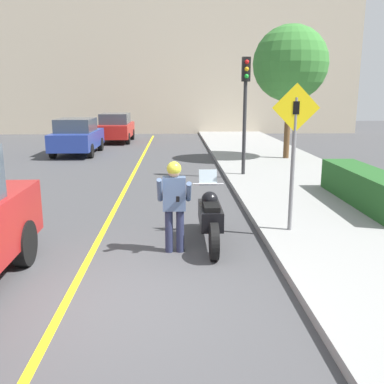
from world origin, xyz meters
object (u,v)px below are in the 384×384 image
object	(u,v)px
traffic_light	(245,94)
street_tree	(290,64)
crossing_sign	(294,144)
parked_car_blue	(77,136)
parked_car_red	(116,127)
person_biker	(174,198)
motorcycle	(210,217)

from	to	relation	value
traffic_light	street_tree	xyz separation A→B (m)	(2.39, 3.68, 1.20)
traffic_light	street_tree	bearing A→B (deg)	57.02
crossing_sign	traffic_light	size ratio (longest dim) A/B	0.75
street_tree	parked_car_blue	bearing A→B (deg)	164.77
crossing_sign	street_tree	xyz separation A→B (m)	(2.41, 9.75, 2.12)
crossing_sign	parked_car_red	distance (m)	18.54
street_tree	parked_car_blue	distance (m)	10.10
person_biker	parked_car_blue	xyz separation A→B (m)	(-4.58, 13.02, -0.14)
crossing_sign	traffic_light	world-z (taller)	traffic_light
crossing_sign	motorcycle	bearing A→B (deg)	-169.46
person_biker	traffic_light	bearing A→B (deg)	71.32
traffic_light	parked_car_red	size ratio (longest dim) A/B	0.90
traffic_light	street_tree	distance (m)	4.54
traffic_light	parked_car_blue	xyz separation A→B (m)	(-6.89, 6.20, -1.92)
street_tree	parked_car_blue	xyz separation A→B (m)	(-9.27, 2.52, -3.12)
crossing_sign	parked_car_blue	size ratio (longest dim) A/B	0.68
person_biker	parked_car_blue	distance (m)	13.80
person_biker	parked_car_red	size ratio (longest dim) A/B	0.39
motorcycle	person_biker	size ratio (longest dim) A/B	1.41
motorcycle	crossing_sign	distance (m)	2.12
crossing_sign	traffic_light	distance (m)	6.14
crossing_sign	parked_car_blue	world-z (taller)	crossing_sign
traffic_light	crossing_sign	bearing A→B (deg)	-90.20
person_biker	crossing_sign	distance (m)	2.55
person_biker	crossing_sign	world-z (taller)	crossing_sign
crossing_sign	street_tree	bearing A→B (deg)	76.13
person_biker	street_tree	size ratio (longest dim) A/B	0.31
motorcycle	parked_car_red	size ratio (longest dim) A/B	0.55
traffic_light	parked_car_red	world-z (taller)	traffic_light
crossing_sign	street_tree	size ratio (longest dim) A/B	0.53
person_biker	street_tree	distance (m)	11.87
street_tree	parked_car_red	bearing A→B (deg)	136.26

